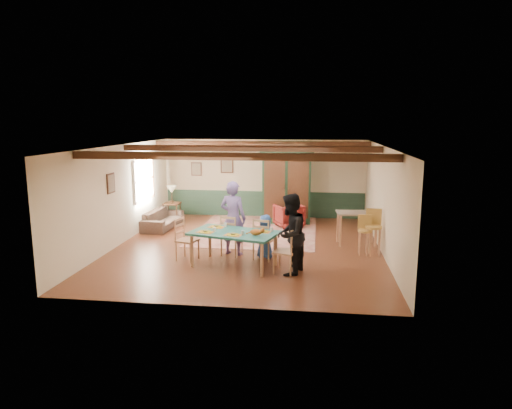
# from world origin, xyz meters

# --- Properties ---
(floor) EXTENTS (8.00, 8.00, 0.00)m
(floor) POSITION_xyz_m (0.00, 0.00, 0.00)
(floor) COLOR #542617
(floor) RESTS_ON ground
(wall_back) EXTENTS (7.00, 0.02, 2.70)m
(wall_back) POSITION_xyz_m (0.00, 4.00, 1.35)
(wall_back) COLOR beige
(wall_back) RESTS_ON floor
(wall_left) EXTENTS (0.02, 8.00, 2.70)m
(wall_left) POSITION_xyz_m (-3.50, 0.00, 1.35)
(wall_left) COLOR beige
(wall_left) RESTS_ON floor
(wall_right) EXTENTS (0.02, 8.00, 2.70)m
(wall_right) POSITION_xyz_m (3.50, 0.00, 1.35)
(wall_right) COLOR beige
(wall_right) RESTS_ON floor
(ceiling) EXTENTS (7.00, 8.00, 0.02)m
(ceiling) POSITION_xyz_m (0.00, 0.00, 2.70)
(ceiling) COLOR silver
(ceiling) RESTS_ON wall_back
(wainscot_back) EXTENTS (6.95, 0.03, 0.90)m
(wainscot_back) POSITION_xyz_m (0.00, 3.98, 0.45)
(wainscot_back) COLOR #1F392A
(wainscot_back) RESTS_ON floor
(ceiling_beam_front) EXTENTS (6.95, 0.16, 0.16)m
(ceiling_beam_front) POSITION_xyz_m (0.00, -2.30, 2.61)
(ceiling_beam_front) COLOR #321B0E
(ceiling_beam_front) RESTS_ON ceiling
(ceiling_beam_mid) EXTENTS (6.95, 0.16, 0.16)m
(ceiling_beam_mid) POSITION_xyz_m (0.00, 0.40, 2.61)
(ceiling_beam_mid) COLOR #321B0E
(ceiling_beam_mid) RESTS_ON ceiling
(ceiling_beam_back) EXTENTS (6.95, 0.16, 0.16)m
(ceiling_beam_back) POSITION_xyz_m (0.00, 3.00, 2.61)
(ceiling_beam_back) COLOR #321B0E
(ceiling_beam_back) RESTS_ON ceiling
(window_left) EXTENTS (0.06, 1.60, 1.30)m
(window_left) POSITION_xyz_m (-3.47, 1.70, 1.55)
(window_left) COLOR white
(window_left) RESTS_ON wall_left
(picture_left_wall) EXTENTS (0.04, 0.42, 0.52)m
(picture_left_wall) POSITION_xyz_m (-3.47, -0.60, 1.75)
(picture_left_wall) COLOR tan
(picture_left_wall) RESTS_ON wall_left
(picture_back_a) EXTENTS (0.45, 0.04, 0.55)m
(picture_back_a) POSITION_xyz_m (-1.30, 3.97, 1.80)
(picture_back_a) COLOR tan
(picture_back_a) RESTS_ON wall_back
(picture_back_b) EXTENTS (0.38, 0.04, 0.48)m
(picture_back_b) POSITION_xyz_m (-2.40, 3.97, 1.65)
(picture_back_b) COLOR tan
(picture_back_b) RESTS_ON wall_back
(dining_table) EXTENTS (2.18, 1.57, 0.82)m
(dining_table) POSITION_xyz_m (-0.07, -1.64, 0.41)
(dining_table) COLOR #1E6157
(dining_table) RESTS_ON floor
(dining_chair_far_left) EXTENTS (0.57, 0.58, 1.03)m
(dining_chair_far_left) POSITION_xyz_m (-0.28, -0.77, 0.52)
(dining_chair_far_left) COLOR tan
(dining_chair_far_left) RESTS_ON floor
(dining_chair_far_right) EXTENTS (0.57, 0.58, 1.03)m
(dining_chair_far_right) POSITION_xyz_m (0.55, -1.00, 0.52)
(dining_chair_far_right) COLOR tan
(dining_chair_far_right) RESTS_ON floor
(dining_chair_end_left) EXTENTS (0.58, 0.57, 1.03)m
(dining_chair_end_left) POSITION_xyz_m (-1.28, -1.31, 0.52)
(dining_chair_end_left) COLOR tan
(dining_chair_end_left) RESTS_ON floor
(dining_chair_end_right) EXTENTS (0.58, 0.57, 1.03)m
(dining_chair_end_right) POSITION_xyz_m (1.13, -1.98, 0.52)
(dining_chair_end_right) COLOR tan
(dining_chair_end_right) RESTS_ON floor
(person_man) EXTENTS (0.78, 0.62, 1.88)m
(person_man) POSITION_xyz_m (-0.26, -0.69, 0.94)
(person_man) COLOR slate
(person_man) RESTS_ON floor
(person_woman) EXTENTS (0.89, 1.02, 1.80)m
(person_woman) POSITION_xyz_m (1.24, -2.00, 0.90)
(person_woman) COLOR black
(person_woman) RESTS_ON floor
(person_child) EXTENTS (0.61, 0.48, 1.09)m
(person_child) POSITION_xyz_m (0.58, -0.92, 0.55)
(person_child) COLOR #2A54A8
(person_child) RESTS_ON floor
(cat) EXTENTS (0.42, 0.25, 0.20)m
(cat) POSITION_xyz_m (0.47, -1.91, 0.91)
(cat) COLOR orange
(cat) RESTS_ON dining_table
(place_setting_near_left) EXTENTS (0.51, 0.43, 0.11)m
(place_setting_near_left) POSITION_xyz_m (-0.72, -1.75, 0.87)
(place_setting_near_left) COLOR gold
(place_setting_near_left) RESTS_ON dining_table
(place_setting_near_center) EXTENTS (0.51, 0.43, 0.11)m
(place_setting_near_center) POSITION_xyz_m (-0.04, -1.93, 0.87)
(place_setting_near_center) COLOR gold
(place_setting_near_center) RESTS_ON dining_table
(place_setting_far_left) EXTENTS (0.51, 0.43, 0.11)m
(place_setting_far_left) POSITION_xyz_m (-0.58, -1.22, 0.87)
(place_setting_far_left) COLOR gold
(place_setting_far_left) RESTS_ON dining_table
(place_setting_far_right) EXTENTS (0.51, 0.43, 0.11)m
(place_setting_far_right) POSITION_xyz_m (0.58, -1.54, 0.87)
(place_setting_far_right) COLOR gold
(place_setting_far_right) RESTS_ON dining_table
(area_rug) EXTENTS (3.64, 4.31, 0.01)m
(area_rug) POSITION_xyz_m (0.01, 1.86, 0.01)
(area_rug) COLOR beige
(area_rug) RESTS_ON floor
(armoire) EXTENTS (1.74, 0.73, 2.44)m
(armoire) POSITION_xyz_m (0.85, 3.11, 1.22)
(armoire) COLOR #13301E
(armoire) RESTS_ON floor
(armchair) EXTENTS (1.08, 1.09, 0.74)m
(armchair) POSITION_xyz_m (0.97, 2.50, 0.37)
(armchair) COLOR #480E0F
(armchair) RESTS_ON floor
(sofa) EXTENTS (0.85, 1.96, 0.56)m
(sofa) POSITION_xyz_m (-2.99, 1.90, 0.28)
(sofa) COLOR #44342A
(sofa) RESTS_ON floor
(end_table) EXTENTS (0.51, 0.51, 0.63)m
(end_table) POSITION_xyz_m (-2.96, 2.83, 0.31)
(end_table) COLOR #321B0E
(end_table) RESTS_ON floor
(table_lamp) EXTENTS (0.35, 0.35, 0.58)m
(table_lamp) POSITION_xyz_m (-2.96, 2.83, 0.92)
(table_lamp) COLOR #CBBB83
(table_lamp) RESTS_ON end_table
(counter_table) EXTENTS (1.14, 0.72, 0.91)m
(counter_table) POSITION_xyz_m (2.91, 0.65, 0.45)
(counter_table) COLOR gray
(counter_table) RESTS_ON floor
(bar_stool_left) EXTENTS (0.36, 0.39, 1.01)m
(bar_stool_left) POSITION_xyz_m (3.03, -0.34, 0.50)
(bar_stool_left) COLOR tan
(bar_stool_left) RESTS_ON floor
(bar_stool_right) EXTENTS (0.44, 0.48, 1.15)m
(bar_stool_right) POSITION_xyz_m (3.24, -0.28, 0.58)
(bar_stool_right) COLOR tan
(bar_stool_right) RESTS_ON floor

